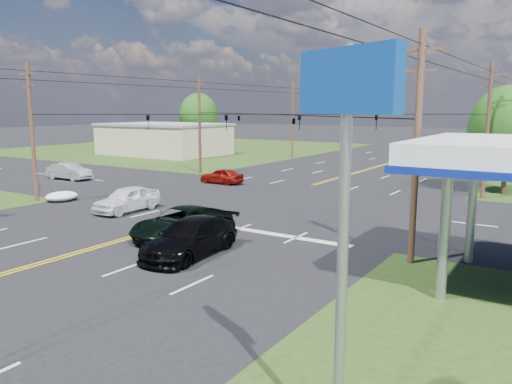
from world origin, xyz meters
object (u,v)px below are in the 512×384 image
Objects in this scene: pole_nw at (200,123)px; sedan_silver at (69,171)px; tree_right_a at (508,129)px; retail_nw at (164,140)px; pole_se at (417,146)px; pole_sw at (32,130)px; tree_far_l at (199,116)px; pole_ne at (487,130)px; pickup_dkgreen at (182,223)px; pole_left_far at (293,118)px; suv_black at (190,237)px; polesign_se at (346,144)px; pickup_white at (127,199)px.

pole_nw reaches higher than sedan_silver.
tree_right_a is 1.77× the size of sedan_silver.
pole_nw is 1.16× the size of tree_right_a.
tree_right_a reaches higher than retail_nw.
pole_nw is (-26.00, 18.00, 0.00)m from pole_se.
pole_sw and pole_nw have the same top height.
tree_far_l is at bearing 137.66° from pole_se.
pole_ne is 23.19m from pickup_dkgreen.
pole_left_far is 1.82× the size of suv_black.
tree_far_l is at bearing 168.11° from pole_left_far.
retail_nw is at bearing 144.21° from pole_se.
retail_nw is at bearing -78.69° from tree_far_l.
pole_se reaches higher than polesign_se.
pole_ne is (26.00, 18.00, 0.00)m from pole_sw.
tree_right_a is 27.91m from pickup_white.
sedan_silver is (-33.13, -10.00, -4.15)m from pole_ne.
pole_nw is 26.00m from pole_ne.
pole_nw reaches higher than tree_right_a.
pole_nw is at bearing -50.44° from tree_far_l.
polesign_se reaches higher than suv_black.
pole_nw is at bearing 145.30° from pole_se.
suv_black is 1.19× the size of pickup_white.
tree_far_l reaches higher than polesign_se.
tree_right_a is (1.00, 21.00, -0.05)m from pole_se.
pole_sw reaches higher than pickup_white.
pole_sw is 2.06× the size of sedan_silver.
pickup_white is (7.96, -17.00, -4.13)m from pole_nw.
pole_ne is 1.16× the size of tree_right_a.
pole_se is at bearing -42.34° from tree_far_l.
pickup_white is at bearing -77.53° from pole_left_far.
pole_se is 1.27× the size of polesign_se.
pickup_dkgreen is at bearing -52.92° from pole_nw.
pole_ne is 30.58m from polesign_se.
pole_sw is at bearing 156.09° from polesign_se.
pickup_white is at bearing -56.02° from tree_far_l.
suv_black reaches higher than pickup_dkgreen.
pole_left_far is 1.15× the size of tree_far_l.
pickup_dkgreen is 7.87m from pickup_white.
suv_black is (2.27, -2.00, 0.03)m from pickup_dkgreen.
retail_nw is 21.60m from pole_nw.
pole_ne is at bearing 34.70° from pole_sw.
pole_sw reaches higher than sedan_silver.
pole_se is at bearing 20.88° from suv_black.
retail_nw is 1.68× the size of pole_sw.
pole_se is (26.00, 0.00, 0.00)m from pole_sw.
pole_sw reaches higher than retail_nw.
tree_far_l is 1.16× the size of polesign_se.
retail_nw is 2.13× the size of polesign_se.
suv_black is 0.73× the size of polesign_se.
pole_nw is 27.17m from tree_right_a.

